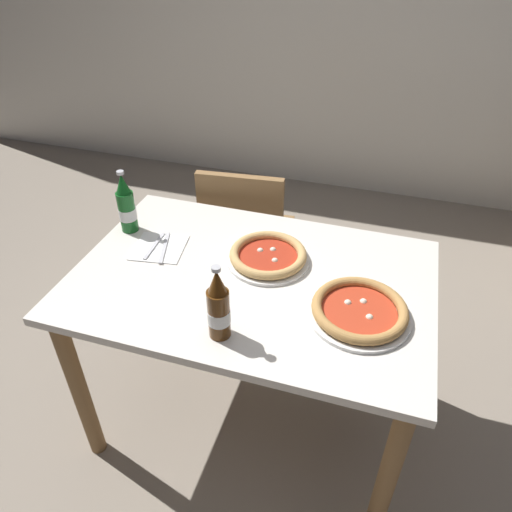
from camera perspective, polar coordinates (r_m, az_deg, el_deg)
ground_plane at (r=2.16m, az=-0.42°, el=-18.17°), size 8.00×8.00×0.00m
dining_table_main at (r=1.68m, az=-0.51°, el=-5.49°), size 1.20×0.80×0.75m
chair_behind_table at (r=2.29m, az=-1.20°, el=2.54°), size 0.44×0.44×0.85m
pizza_margherita_near at (r=1.66m, az=1.45°, el=0.01°), size 0.29×0.29×0.04m
pizza_marinara_far at (r=1.48m, az=12.25°, el=-6.40°), size 0.32×0.32×0.04m
beer_bottle_left at (r=1.85m, az=-15.24°, el=5.77°), size 0.07×0.07×0.25m
beer_bottle_center at (r=1.34m, az=-4.51°, el=-6.16°), size 0.07×0.07×0.25m
napkin_with_cutlery at (r=1.77m, az=-11.46°, el=1.02°), size 0.21×0.21×0.01m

